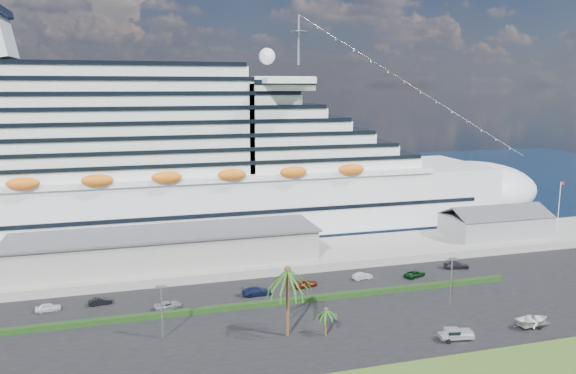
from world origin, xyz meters
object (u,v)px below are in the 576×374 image
object	(u,v)px
pickup_truck	(455,334)
cruise_ship	(173,171)
parked_car_3	(257,291)
boat_trailer	(534,320)

from	to	relation	value
pickup_truck	cruise_ship	bearing A→B (deg)	117.02
cruise_ship	parked_car_3	distance (m)	46.77
cruise_ship	parked_car_3	xyz separation A→B (m)	(10.80, -42.68, -15.79)
cruise_ship	pickup_truck	xyz separation A→B (m)	(34.79, -68.23, -15.60)
cruise_ship	boat_trailer	bearing A→B (deg)	-54.21
parked_car_3	cruise_ship	bearing A→B (deg)	11.51
parked_car_3	boat_trailer	bearing A→B (deg)	-126.06
parked_car_3	boat_trailer	xyz separation A→B (m)	(38.02, -25.04, 0.44)
cruise_ship	pickup_truck	distance (m)	78.16
cruise_ship	parked_car_3	size ratio (longest dim) A/B	35.44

